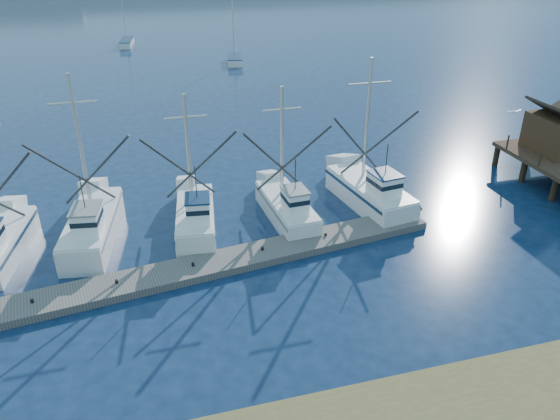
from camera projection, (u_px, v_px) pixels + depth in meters
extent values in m
plane|color=#0C1D35|center=(343.00, 327.00, 25.42)|extent=(500.00, 500.00, 0.00)
cube|color=#625C57|center=(156.00, 278.00, 28.59)|extent=(32.88, 6.73, 0.44)
cube|color=silver|center=(93.00, 229.00, 32.06)|extent=(3.60, 8.04, 1.57)
cube|color=white|center=(88.00, 222.00, 29.65)|extent=(1.67, 2.09, 1.50)
cylinder|color=#B7B2A8|center=(80.00, 144.00, 30.96)|extent=(0.22, 0.22, 8.05)
cube|color=silver|center=(196.00, 220.00, 33.06)|extent=(3.10, 6.95, 1.51)
cube|color=white|center=(198.00, 211.00, 30.89)|extent=(1.49, 1.80, 1.50)
cylinder|color=#B7B2A8|center=(188.00, 150.00, 32.13)|extent=(0.22, 0.22, 6.72)
cube|color=silver|center=(287.00, 210.00, 34.47)|extent=(2.50, 6.80, 1.29)
cube|color=white|center=(295.00, 202.00, 32.36)|extent=(1.33, 1.70, 1.50)
cylinder|color=#B7B2A8|center=(282.00, 142.00, 33.53)|extent=(0.22, 0.22, 6.97)
cube|color=silver|center=(370.00, 195.00, 36.12)|extent=(3.63, 7.72, 1.55)
cube|color=white|center=(384.00, 186.00, 33.79)|extent=(1.76, 2.01, 1.50)
cylinder|color=#B7B2A8|center=(367.00, 120.00, 35.00)|extent=(0.22, 0.22, 7.96)
cube|color=silver|center=(235.00, 60.00, 74.06)|extent=(2.76, 5.61, 0.90)
cylinder|color=#B7B2A8|center=(233.00, 28.00, 72.45)|extent=(0.12, 0.12, 7.20)
cube|color=silver|center=(127.00, 43.00, 84.83)|extent=(2.42, 6.20, 0.90)
cylinder|color=#B7B2A8|center=(123.00, 15.00, 83.21)|extent=(0.12, 0.12, 7.20)
sphere|color=white|center=(514.00, 111.00, 31.92)|extent=(0.18, 0.18, 0.18)
cube|color=white|center=(510.00, 111.00, 31.84)|extent=(0.44, 0.11, 0.12)
cube|color=white|center=(518.00, 111.00, 31.97)|extent=(0.44, 0.11, 0.12)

